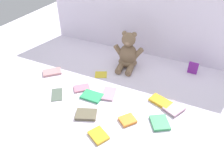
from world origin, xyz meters
name	(u,v)px	position (x,y,z in m)	size (l,w,h in m)	color
ground_plane	(118,78)	(0.00, 0.00, 0.00)	(3.20, 3.20, 0.00)	silver
backdrop_drape	(141,18)	(0.00, 0.46, 0.32)	(1.68, 0.03, 0.64)	silver
teddy_bear	(128,54)	(0.00, 0.20, 0.11)	(0.25, 0.23, 0.30)	#7A6047
book_case_0	(52,72)	(-0.49, -0.15, 0.01)	(0.09, 0.14, 0.02)	tan
book_case_1	(57,94)	(-0.30, -0.35, 0.00)	(0.07, 0.13, 0.01)	#4D5B4E
book_case_2	(92,96)	(-0.07, -0.27, 0.01)	(0.10, 0.14, 0.01)	#2A945A
book_case_3	(86,114)	(-0.02, -0.43, 0.01)	(0.09, 0.13, 0.02)	brown
book_case_4	(174,109)	(0.46, -0.16, 0.01)	(0.10, 0.12, 0.02)	#A37A8C
book_case_5	(160,101)	(0.36, -0.13, 0.01)	(0.08, 0.14, 0.02)	gold
book_case_6	(99,135)	(0.12, -0.54, 0.01)	(0.08, 0.11, 0.02)	gold
book_case_7	(193,68)	(0.50, 0.31, 0.05)	(0.07, 0.01, 0.09)	#7E2495
book_case_8	(101,74)	(-0.14, -0.01, 0.00)	(0.08, 0.09, 0.01)	yellow
book_case_9	(160,123)	(0.41, -0.31, 0.01)	(0.10, 0.11, 0.02)	#3A965A
book_case_10	(109,94)	(0.02, -0.20, 0.01)	(0.08, 0.13, 0.01)	#A77F93
book_case_11	(128,120)	(0.23, -0.37, 0.01)	(0.08, 0.09, 0.02)	orange
book_case_12	(82,88)	(-0.18, -0.22, 0.01)	(0.07, 0.11, 0.01)	#BC6F85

